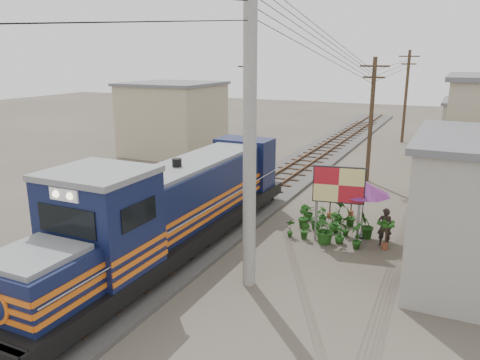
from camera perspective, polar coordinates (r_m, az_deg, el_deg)
The scene contains 14 objects.
ground at distance 17.26m, azimuth -9.01°, elevation -9.39°, with size 120.00×120.00×0.00m, color #473F35.
ballast at distance 25.59m, azimuth 3.58°, elevation -0.92°, with size 3.60×70.00×0.16m, color #595651.
track at distance 25.55m, azimuth 3.59°, elevation -0.53°, with size 1.15×70.00×0.12m.
locomotive at distance 16.93m, azimuth -8.55°, elevation -3.77°, with size 2.83×15.37×3.81m.
utility_pole_main at distance 13.74m, azimuth 1.20°, elevation 6.32°, with size 0.40×0.40×10.00m.
wooden_pole_mid at distance 27.50m, azimuth 15.69°, elevation 7.32°, with size 1.60×0.24×7.00m.
wooden_pole_far at distance 41.24m, azimuth 19.57°, elevation 9.75°, with size 1.60×0.24×7.50m.
wooden_pole_left at distance 34.11m, azimuth 0.83°, elevation 9.25°, with size 1.60×0.24×7.00m.
power_lines at distance 23.29m, azimuth 2.12°, elevation 16.17°, with size 9.65×19.00×3.30m.
shophouse_left at distance 34.90m, azimuth -8.12°, elevation 7.46°, with size 6.30×6.30×5.20m.
billboard at distance 18.12m, azimuth 11.94°, elevation -0.87°, with size 1.95×0.46×3.03m.
market_umbrella at distance 18.87m, azimuth 14.90°, elevation -1.01°, with size 2.27×2.27×2.32m.
vendor at distance 18.69m, azimuth 17.23°, elevation -5.48°, with size 0.55×0.36×1.50m, color black.
plant_nursery at distance 19.33m, azimuth 10.95°, elevation -5.24°, with size 3.39×3.37×1.13m.
Camera 1 is at (9.04, -12.91, 7.06)m, focal length 35.00 mm.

